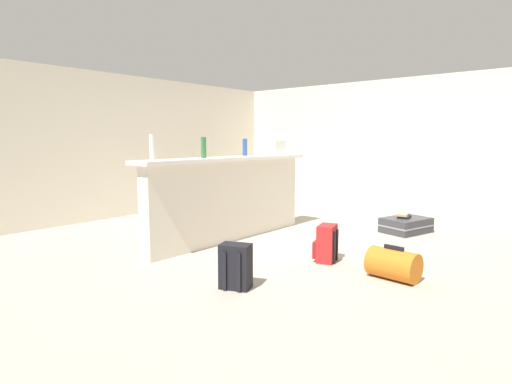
% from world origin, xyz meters
% --- Properties ---
extents(ground_plane, '(13.00, 13.00, 0.05)m').
position_xyz_m(ground_plane, '(0.00, 0.00, -0.03)').
color(ground_plane, '#ADA393').
extents(wall_back, '(6.60, 0.10, 2.50)m').
position_xyz_m(wall_back, '(0.00, 3.05, 1.25)').
color(wall_back, silver).
rests_on(wall_back, ground_plane).
extents(wall_right, '(0.10, 6.00, 2.50)m').
position_xyz_m(wall_right, '(3.05, 0.30, 1.25)').
color(wall_right, silver).
rests_on(wall_right, ground_plane).
extents(partition_half_wall, '(2.80, 0.20, 1.09)m').
position_xyz_m(partition_half_wall, '(-0.65, 0.32, 0.55)').
color(partition_half_wall, silver).
rests_on(partition_half_wall, ground_plane).
extents(bar_countertop, '(2.96, 0.40, 0.05)m').
position_xyz_m(bar_countertop, '(-0.65, 0.32, 1.12)').
color(bar_countertop, white).
rests_on(bar_countertop, partition_half_wall).
extents(bottle_white, '(0.06, 0.06, 0.29)m').
position_xyz_m(bottle_white, '(-1.92, 0.30, 1.29)').
color(bottle_white, silver).
rests_on(bottle_white, bar_countertop).
extents(bottle_green, '(0.07, 0.07, 0.27)m').
position_xyz_m(bottle_green, '(-1.11, 0.34, 1.27)').
color(bottle_green, '#2D6B38').
rests_on(bottle_green, bar_countertop).
extents(bottle_blue, '(0.07, 0.07, 0.24)m').
position_xyz_m(bottle_blue, '(-0.24, 0.42, 1.26)').
color(bottle_blue, '#284C89').
rests_on(bottle_blue, bar_countertop).
extents(bottle_clear, '(0.07, 0.07, 0.24)m').
position_xyz_m(bottle_clear, '(0.55, 0.23, 1.26)').
color(bottle_clear, silver).
rests_on(bottle_clear, bar_countertop).
extents(grocery_bag, '(0.26, 0.18, 0.22)m').
position_xyz_m(grocery_bag, '(0.35, 0.32, 1.25)').
color(grocery_bag, silver).
rests_on(grocery_bag, bar_countertop).
extents(dining_table, '(1.10, 0.80, 0.74)m').
position_xyz_m(dining_table, '(1.23, 1.67, 0.65)').
color(dining_table, '#332319').
rests_on(dining_table, ground_plane).
extents(dining_chair_near_partition, '(0.43, 0.43, 0.93)m').
position_xyz_m(dining_chair_near_partition, '(1.16, 1.18, 0.52)').
color(dining_chair_near_partition, black).
rests_on(dining_chair_near_partition, ground_plane).
extents(suitcase_flat_charcoal, '(0.89, 0.66, 0.22)m').
position_xyz_m(suitcase_flat_charcoal, '(1.37, -1.36, 0.11)').
color(suitcase_flat_charcoal, '#38383D').
rests_on(suitcase_flat_charcoal, ground_plane).
extents(backpack_black, '(0.31, 0.33, 0.42)m').
position_xyz_m(backpack_black, '(-1.99, -1.02, 0.20)').
color(backpack_black, black).
rests_on(backpack_black, ground_plane).
extents(duffel_bag_orange, '(0.34, 0.50, 0.34)m').
position_xyz_m(duffel_bag_orange, '(-0.80, -2.05, 0.15)').
color(duffel_bag_orange, orange).
rests_on(duffel_bag_orange, ground_plane).
extents(backpack_red, '(0.32, 0.30, 0.42)m').
position_xyz_m(backpack_red, '(-0.70, -1.22, 0.20)').
color(backpack_red, red).
rests_on(backpack_red, ground_plane).
extents(book_stack, '(0.26, 0.21, 0.07)m').
position_xyz_m(book_stack, '(1.33, -1.33, 0.25)').
color(book_stack, black).
rests_on(book_stack, suitcase_flat_charcoal).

